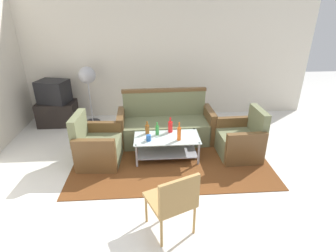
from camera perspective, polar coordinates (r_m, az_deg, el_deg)
name	(u,v)px	position (r m, az deg, el deg)	size (l,w,h in m)	color
ground_plane	(184,193)	(3.90, 3.56, -14.16)	(14.00, 14.00, 0.00)	silver
wall_back	(169,55)	(6.17, 0.19, 15.04)	(6.52, 0.12, 2.80)	silver
rug	(170,157)	(4.69, 0.52, -6.64)	(3.28, 2.10, 0.01)	brown
couch	(166,125)	(5.11, -0.51, 0.16)	(1.82, 0.80, 0.96)	#6B704C
armchair_left	(98,147)	(4.58, -14.95, -4.32)	(0.74, 0.80, 0.85)	#6B704C
armchair_right	(240,140)	(4.78, 15.36, -3.02)	(0.72, 0.78, 0.85)	#6B704C
coffee_table	(167,144)	(4.54, -0.26, -3.86)	(1.10, 0.60, 0.40)	silver
bottle_red	(170,127)	(4.59, 0.51, -0.12)	(0.08, 0.08, 0.27)	red
bottle_green	(157,130)	(4.50, -2.34, -0.88)	(0.06, 0.06, 0.24)	#2D8C38
bottle_orange	(179,133)	(4.32, 2.41, -1.61)	(0.06, 0.06, 0.32)	#D85919
bottle_brown	(147,129)	(4.56, -4.49, -0.64)	(0.07, 0.07, 0.22)	brown
cup	(149,138)	(4.34, -4.20, -2.58)	(0.08, 0.08, 0.10)	#2659A5
tv_stand	(58,113)	(6.31, -22.70, 2.53)	(0.80, 0.50, 0.52)	black
television	(54,92)	(6.16, -23.45, 6.84)	(0.69, 0.58, 0.48)	black
pedestal_fan	(87,79)	(5.93, -16.99, 9.75)	(0.36, 0.36, 1.27)	#2D2D33
wicker_chair	(174,199)	(3.03, 1.20, -15.49)	(0.63, 0.63, 0.84)	#AD844C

